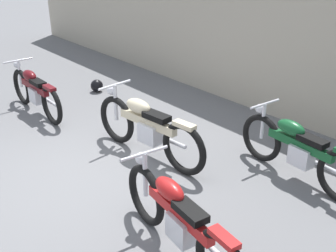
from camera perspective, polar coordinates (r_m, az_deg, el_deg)
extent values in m
plane|color=slate|center=(5.89, -11.83, -6.80)|extent=(40.00, 40.00, 0.00)
cube|color=#B2A893|center=(7.85, 13.66, 11.67)|extent=(18.00, 0.30, 2.68)
sphere|color=black|center=(8.99, -10.06, 5.65)|extent=(0.27, 0.27, 0.27)
torus|color=black|center=(8.62, -19.99, 5.25)|extent=(0.72, 0.09, 0.72)
torus|color=black|center=(7.46, -16.16, 2.79)|extent=(0.72, 0.09, 0.72)
cube|color=silver|center=(7.98, -18.09, 4.15)|extent=(0.32, 0.20, 0.28)
cube|color=#590F14|center=(7.98, -18.38, 5.30)|extent=(1.01, 0.10, 0.12)
ellipsoid|color=#590F14|center=(8.08, -19.05, 6.78)|extent=(0.43, 0.20, 0.20)
cube|color=black|center=(7.78, -17.98, 5.87)|extent=(0.39, 0.18, 0.08)
cube|color=#590F14|center=(7.34, -16.47, 5.21)|extent=(0.32, 0.12, 0.06)
cylinder|color=silver|center=(8.54, -20.25, 6.95)|extent=(0.06, 0.06, 0.54)
cylinder|color=silver|center=(8.47, -20.52, 8.69)|extent=(0.04, 0.57, 0.04)
sphere|color=silver|center=(8.57, -20.62, 8.16)|extent=(0.14, 0.14, 0.14)
cylinder|color=silver|center=(7.88, -16.67, 3.53)|extent=(0.69, 0.06, 0.06)
torus|color=black|center=(6.56, -7.28, 0.89)|extent=(0.79, 0.18, 0.79)
torus|color=black|center=(5.61, 2.25, -3.28)|extent=(0.79, 0.18, 0.79)
cube|color=silver|center=(6.02, -2.54, -1.00)|extent=(0.37, 0.25, 0.30)
cube|color=beige|center=(5.98, -2.93, 0.64)|extent=(1.11, 0.23, 0.13)
ellipsoid|color=beige|center=(6.04, -4.24, 2.84)|extent=(0.49, 0.26, 0.22)
cube|color=black|center=(5.80, -1.64, 1.36)|extent=(0.45, 0.24, 0.09)
cube|color=beige|center=(5.45, 2.32, 0.12)|extent=(0.36, 0.17, 0.06)
cylinder|color=silver|center=(6.45, -7.42, 3.30)|extent=(0.06, 0.06, 0.59)
cylinder|color=silver|center=(6.35, -7.57, 5.79)|extent=(0.11, 0.63, 0.04)
sphere|color=silver|center=(6.45, -8.00, 5.05)|extent=(0.15, 0.15, 0.15)
cylinder|color=silver|center=(6.00, -0.20, -1.88)|extent=(0.76, 0.14, 0.06)
torus|color=black|center=(4.71, -3.17, -9.77)|extent=(0.74, 0.18, 0.73)
cube|color=silver|center=(4.20, 1.98, -14.28)|extent=(0.34, 0.24, 0.28)
cube|color=#B21919|center=(4.14, 1.61, -12.20)|extent=(1.03, 0.23, 0.12)
ellipsoid|color=#B21919|center=(4.15, 0.21, -8.96)|extent=(0.46, 0.25, 0.20)
cube|color=black|center=(3.94, 3.15, -12.00)|extent=(0.42, 0.23, 0.08)
cube|color=#B21919|center=(3.63, 7.94, -15.47)|extent=(0.33, 0.16, 0.06)
cylinder|color=silver|center=(4.56, -3.25, -6.92)|extent=(0.06, 0.06, 0.55)
cylinder|color=silver|center=(4.42, -3.33, -3.88)|extent=(0.11, 0.58, 0.04)
sphere|color=silver|center=(4.53, -3.81, -4.58)|extent=(0.14, 0.14, 0.14)
cylinder|color=silver|center=(4.18, 5.00, -15.87)|extent=(0.70, 0.15, 0.06)
torus|color=black|center=(6.14, 13.08, -1.66)|extent=(0.73, 0.15, 0.72)
cube|color=silver|center=(5.75, 18.39, -4.05)|extent=(0.33, 0.22, 0.28)
cube|color=#145128|center=(5.70, 18.21, -2.46)|extent=(1.02, 0.18, 0.12)
ellipsoid|color=#145128|center=(5.72, 17.04, -0.22)|extent=(0.45, 0.23, 0.20)
cube|color=black|center=(5.56, 19.83, -1.95)|extent=(0.41, 0.21, 0.08)
cylinder|color=silver|center=(6.03, 13.33, 0.66)|extent=(0.06, 0.06, 0.55)
cylinder|color=silver|center=(5.92, 13.58, 3.07)|extent=(0.08, 0.58, 0.04)
sphere|color=silver|center=(6.01, 12.93, 2.43)|extent=(0.14, 0.14, 0.14)
cylinder|color=silver|center=(5.78, 20.57, -5.04)|extent=(0.70, 0.11, 0.06)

